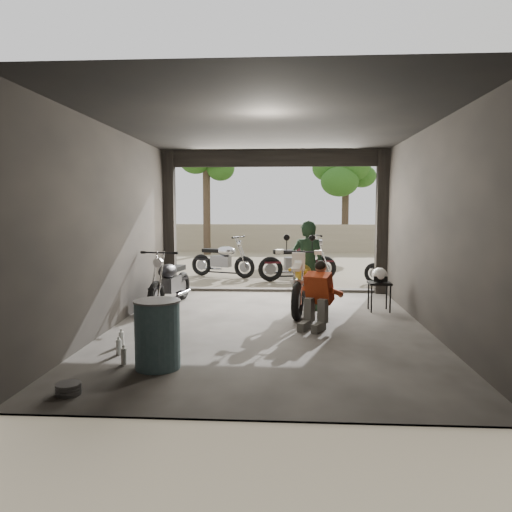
# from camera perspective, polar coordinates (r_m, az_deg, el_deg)

# --- Properties ---
(ground) EXTENTS (80.00, 80.00, 0.00)m
(ground) POSITION_cam_1_polar(r_m,az_deg,el_deg) (8.07, 1.45, -8.30)
(ground) COLOR #7A6D56
(ground) RESTS_ON ground
(garage) EXTENTS (7.00, 7.13, 3.20)m
(garage) POSITION_cam_1_polar(r_m,az_deg,el_deg) (8.41, 1.61, 1.09)
(garage) COLOR #2D2B28
(garage) RESTS_ON ground
(boundary_wall) EXTENTS (18.00, 0.30, 1.20)m
(boundary_wall) POSITION_cam_1_polar(r_m,az_deg,el_deg) (21.88, 2.80, 2.08)
(boundary_wall) COLOR gray
(boundary_wall) RESTS_ON ground
(tree_left) EXTENTS (2.20, 2.20, 5.60)m
(tree_left) POSITION_cam_1_polar(r_m,az_deg,el_deg) (20.70, -5.71, 11.24)
(tree_left) COLOR #382B1E
(tree_left) RESTS_ON ground
(tree_right) EXTENTS (2.20, 2.20, 5.00)m
(tree_right) POSITION_cam_1_polar(r_m,az_deg,el_deg) (22.04, 10.24, 9.72)
(tree_right) COLOR #382B1E
(tree_right) RESTS_ON ground
(main_bike) EXTENTS (1.06, 1.93, 1.22)m
(main_bike) POSITION_cam_1_polar(r_m,az_deg,el_deg) (9.21, 5.41, -2.74)
(main_bike) COLOR beige
(main_bike) RESTS_ON ground
(left_bike) EXTENTS (0.95, 1.75, 1.12)m
(left_bike) POSITION_cam_1_polar(r_m,az_deg,el_deg) (9.93, -9.80, -2.47)
(left_bike) COLOR black
(left_bike) RESTS_ON ground
(outside_bike_a) EXTENTS (1.84, 1.25, 1.15)m
(outside_bike_a) POSITION_cam_1_polar(r_m,az_deg,el_deg) (13.89, -3.85, -0.05)
(outside_bike_a) COLOR black
(outside_bike_a) RESTS_ON ground
(outside_bike_b) EXTENTS (1.93, 1.07, 1.23)m
(outside_bike_b) POSITION_cam_1_polar(r_m,az_deg,el_deg) (13.13, 4.79, -0.21)
(outside_bike_b) COLOR #3C0E14
(outside_bike_b) RESTS_ON ground
(outside_bike_c) EXTENTS (1.60, 1.29, 1.01)m
(outside_bike_c) POSITION_cam_1_polar(r_m,az_deg,el_deg) (12.75, 15.90, -1.07)
(outside_bike_c) COLOR black
(outside_bike_c) RESTS_ON ground
(rider) EXTENTS (0.71, 0.56, 1.70)m
(rider) POSITION_cam_1_polar(r_m,az_deg,el_deg) (9.33, 5.95, -1.15)
(rider) COLOR black
(rider) RESTS_ON ground
(mechanic) EXTENTS (0.80, 0.89, 1.05)m
(mechanic) POSITION_cam_1_polar(r_m,az_deg,el_deg) (7.97, 6.90, -4.65)
(mechanic) COLOR #AD3917
(mechanic) RESTS_ON ground
(stool) EXTENTS (0.41, 0.41, 0.56)m
(stool) POSITION_cam_1_polar(r_m,az_deg,el_deg) (9.52, 13.92, -3.36)
(stool) COLOR black
(stool) RESTS_ON ground
(helmet) EXTENTS (0.33, 0.34, 0.27)m
(helmet) POSITION_cam_1_polar(r_m,az_deg,el_deg) (9.49, 13.94, -2.10)
(helmet) COLOR white
(helmet) RESTS_ON stool
(oil_drum) EXTENTS (0.60, 0.60, 0.83)m
(oil_drum) POSITION_cam_1_polar(r_m,az_deg,el_deg) (6.12, -11.20, -8.90)
(oil_drum) COLOR #3D5E68
(oil_drum) RESTS_ON ground
(sign_post) EXTENTS (0.89, 0.08, 2.67)m
(sign_post) POSITION_cam_1_polar(r_m,az_deg,el_deg) (12.30, 15.74, 4.88)
(sign_post) COLOR black
(sign_post) RESTS_ON ground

